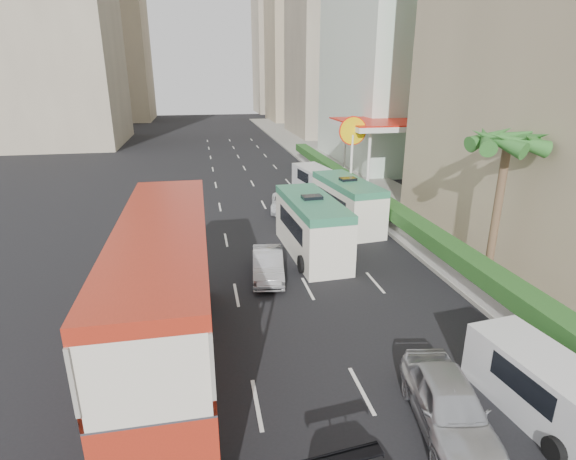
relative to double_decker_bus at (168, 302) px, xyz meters
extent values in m
plane|color=black|center=(6.00, 0.00, -2.53)|extent=(200.00, 200.00, 0.00)
cube|color=#A72716|center=(0.00, 0.00, 0.00)|extent=(2.50, 11.00, 5.06)
imported|color=#B0B2B7|center=(4.03, 6.53, -2.53)|extent=(1.86, 4.13, 1.31)
imported|color=#B0B2B7|center=(7.34, -3.86, -2.53)|extent=(2.46, 4.59, 1.48)
imported|color=silver|center=(6.89, 17.19, -2.53)|extent=(2.72, 4.50, 1.17)
cube|color=silver|center=(6.75, 9.06, -1.01)|extent=(2.65, 6.96, 3.03)
cube|color=silver|center=(10.09, 13.27, -1.07)|extent=(2.92, 6.78, 2.91)
cube|color=silver|center=(10.17, -3.95, -1.63)|extent=(2.30, 4.69, 1.81)
cube|color=silver|center=(10.16, 21.73, -1.50)|extent=(2.77, 5.37, 2.05)
cube|color=#99968C|center=(15.00, 25.00, -2.44)|extent=(6.00, 120.00, 0.18)
cube|color=silver|center=(12.20, 14.00, -1.85)|extent=(0.30, 44.00, 1.00)
cube|color=#2D6626|center=(12.20, 14.00, -1.00)|extent=(1.10, 44.00, 0.70)
cylinder|color=brown|center=(13.80, 4.00, 0.85)|extent=(0.36, 0.36, 6.40)
cube|color=silver|center=(16.00, 23.00, 0.22)|extent=(6.50, 8.00, 5.50)
cube|color=tan|center=(23.00, 82.00, 19.47)|extent=(14.00, 14.00, 44.00)
cube|color=tan|center=(23.00, 104.00, 17.47)|extent=(14.00, 14.00, 40.00)
camera|label=1|loc=(1.24, -12.65, 6.55)|focal=28.00mm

